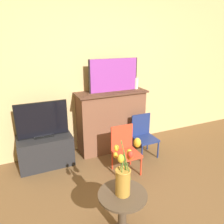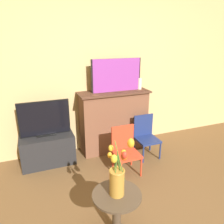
% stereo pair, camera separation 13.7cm
% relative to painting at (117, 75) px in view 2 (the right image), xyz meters
% --- Properties ---
extents(wall_back, '(8.00, 0.06, 2.70)m').
position_rel_painting_xyz_m(wall_back, '(-0.20, 0.21, 0.12)').
color(wall_back, tan).
rests_on(wall_back, ground).
extents(fireplace_mantel, '(1.12, 0.42, 0.98)m').
position_rel_painting_xyz_m(fireplace_mantel, '(-0.05, -0.01, -0.73)').
color(fireplace_mantel, brown).
rests_on(fireplace_mantel, ground).
extents(painting, '(0.80, 0.03, 0.50)m').
position_rel_painting_xyz_m(painting, '(0.00, 0.00, 0.00)').
color(painting, black).
rests_on(painting, fireplace_mantel).
extents(mantel_candle, '(0.07, 0.07, 0.18)m').
position_rel_painting_xyz_m(mantel_candle, '(0.40, -0.01, -0.16)').
color(mantel_candle, silver).
rests_on(mantel_candle, fireplace_mantel).
extents(tv_stand, '(0.75, 0.45, 0.44)m').
position_rel_painting_xyz_m(tv_stand, '(-1.12, -0.06, -1.01)').
color(tv_stand, '#232326').
rests_on(tv_stand, ground).
extents(tv_monitor, '(0.70, 0.12, 0.51)m').
position_rel_painting_xyz_m(tv_monitor, '(-1.12, -0.06, -0.54)').
color(tv_monitor, black).
rests_on(tv_monitor, tv_stand).
extents(chair_red, '(0.33, 0.33, 0.64)m').
position_rel_painting_xyz_m(chair_red, '(-0.15, -0.68, -0.88)').
color(chair_red, red).
rests_on(chair_red, ground).
extents(chair_blue, '(0.33, 0.33, 0.64)m').
position_rel_painting_xyz_m(chair_blue, '(0.33, -0.39, -0.88)').
color(chair_blue, navy).
rests_on(chair_blue, ground).
extents(side_table, '(0.44, 0.44, 0.46)m').
position_rel_painting_xyz_m(side_table, '(-0.66, -1.62, -0.92)').
color(side_table, '#4C3D2D').
rests_on(side_table, ground).
extents(vase_tulips, '(0.19, 0.20, 0.56)m').
position_rel_painting_xyz_m(vase_tulips, '(-0.65, -1.62, -0.57)').
color(vase_tulips, '#B78433').
rests_on(vase_tulips, side_table).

